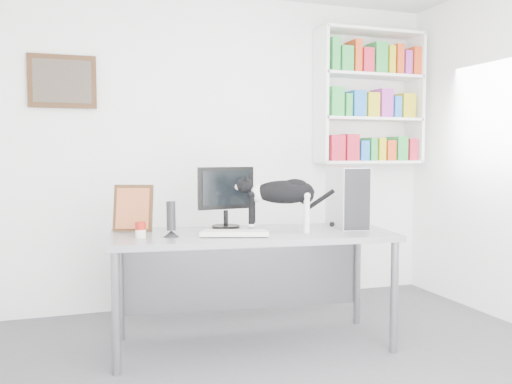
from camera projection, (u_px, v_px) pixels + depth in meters
room at (316, 150)px, 2.88m from camera, size 4.01×4.01×2.70m
bookshelf at (370, 97)px, 5.04m from camera, size 1.03×0.28×1.24m
wall_art at (62, 81)px, 4.29m from camera, size 0.52×0.04×0.42m
desk at (253, 289)px, 3.72m from camera, size 1.97×0.95×0.79m
monitor at (226, 197)px, 3.89m from camera, size 0.44×0.25×0.45m
keyboard at (235, 233)px, 3.53m from camera, size 0.47×0.30×0.03m
pc_tower at (347, 197)px, 3.95m from camera, size 0.26×0.46×0.44m
speaker at (171, 218)px, 3.47m from camera, size 0.12×0.12×0.24m
leaning_print at (133, 207)px, 3.71m from camera, size 0.29×0.20×0.33m
soup_can at (141, 230)px, 3.45m from camera, size 0.07×0.07×0.10m
cat at (281, 205)px, 3.67m from camera, size 0.62×0.39×0.37m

